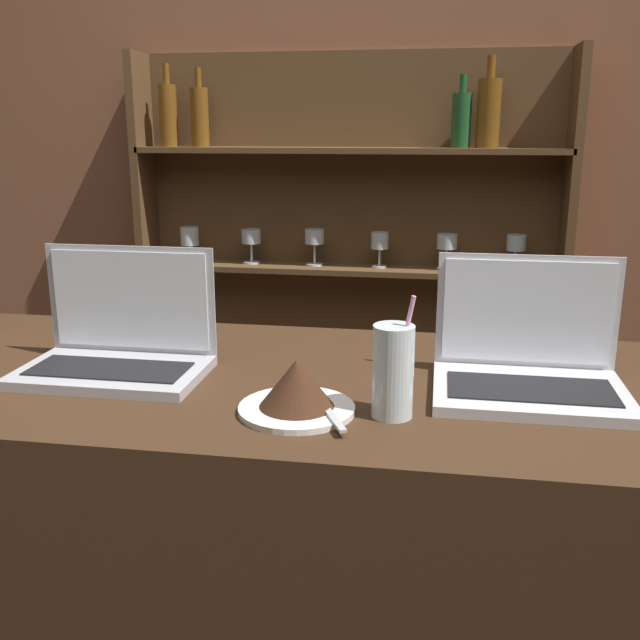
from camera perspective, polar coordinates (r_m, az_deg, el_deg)
bar_counter at (r=1.54m, az=-3.19°, el=-21.97°), size 1.93×0.67×0.98m
back_wall at (r=2.67m, az=3.54°, el=13.57°), size 7.00×0.06×2.70m
back_shelf at (r=2.65m, az=2.22°, el=3.58°), size 1.54×0.18×1.68m
laptop_near at (r=1.37m, az=-15.77°, el=-1.88°), size 0.33×0.21×0.22m
laptop_far at (r=1.27m, az=16.33°, el=-3.33°), size 0.32×0.23×0.22m
cake_plate at (r=1.13m, az=-1.88°, el=-5.58°), size 0.19×0.19×0.09m
water_glass at (r=1.11m, az=5.86°, el=-4.10°), size 0.06×0.06×0.19m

